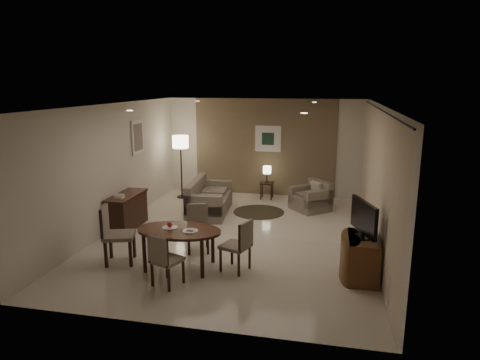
% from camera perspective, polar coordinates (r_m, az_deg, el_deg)
% --- Properties ---
extents(room_shell, '(5.50, 7.00, 2.70)m').
position_cam_1_polar(room_shell, '(9.02, 0.27, 1.52)').
color(room_shell, beige).
rests_on(room_shell, ground).
extents(taupe_accent, '(3.96, 0.03, 2.70)m').
position_cam_1_polar(taupe_accent, '(12.01, 3.28, 4.36)').
color(taupe_accent, brown).
rests_on(taupe_accent, wall_back).
extents(curtain_wall, '(0.08, 6.70, 2.58)m').
position_cam_1_polar(curtain_wall, '(8.50, 17.66, -0.02)').
color(curtain_wall, beige).
rests_on(curtain_wall, wall_right).
extents(curtain_rod, '(0.03, 6.80, 0.03)m').
position_cam_1_polar(curtain_rod, '(8.32, 18.29, 8.88)').
color(curtain_rod, black).
rests_on(curtain_rod, wall_right).
extents(art_back_frame, '(0.72, 0.03, 0.72)m').
position_cam_1_polar(art_back_frame, '(11.94, 3.75, 5.51)').
color(art_back_frame, silver).
rests_on(art_back_frame, wall_back).
extents(art_back_canvas, '(0.34, 0.01, 0.34)m').
position_cam_1_polar(art_back_canvas, '(11.93, 3.74, 5.50)').
color(art_back_canvas, '#1D3427').
rests_on(art_back_canvas, wall_back).
extents(art_left_frame, '(0.03, 0.60, 0.80)m').
position_cam_1_polar(art_left_frame, '(10.56, -13.49, 5.58)').
color(art_left_frame, silver).
rests_on(art_left_frame, wall_left).
extents(art_left_canvas, '(0.01, 0.46, 0.64)m').
position_cam_1_polar(art_left_canvas, '(10.56, -13.41, 5.58)').
color(art_left_canvas, gray).
rests_on(art_left_canvas, wall_left).
extents(downlight_nl, '(0.10, 0.10, 0.01)m').
position_cam_1_polar(downlight_nl, '(7.22, -14.50, 8.95)').
color(downlight_nl, white).
rests_on(downlight_nl, ceiling).
extents(downlight_nr, '(0.10, 0.10, 0.01)m').
position_cam_1_polar(downlight_nr, '(6.49, 8.54, 8.81)').
color(downlight_nr, white).
rests_on(downlight_nr, ceiling).
extents(downlight_fl, '(0.10, 0.10, 0.01)m').
position_cam_1_polar(downlight_fl, '(10.57, -5.72, 10.42)').
color(downlight_fl, white).
rests_on(downlight_fl, ceiling).
extents(downlight_fr, '(0.10, 0.10, 0.01)m').
position_cam_1_polar(downlight_fr, '(10.08, 9.89, 10.18)').
color(downlight_fr, white).
rests_on(downlight_fr, ceiling).
extents(console_desk, '(0.48, 1.20, 0.75)m').
position_cam_1_polar(console_desk, '(9.71, -14.82, -4.03)').
color(console_desk, '#492517').
rests_on(console_desk, floor).
extents(telephone, '(0.20, 0.14, 0.09)m').
position_cam_1_polar(telephone, '(9.34, -15.79, -2.05)').
color(telephone, white).
rests_on(telephone, console_desk).
extents(tv_cabinet, '(0.48, 0.90, 0.70)m').
position_cam_1_polar(tv_cabinet, '(7.33, 16.01, -9.92)').
color(tv_cabinet, brown).
rests_on(tv_cabinet, floor).
extents(flat_tv, '(0.36, 0.85, 0.60)m').
position_cam_1_polar(flat_tv, '(7.10, 16.19, -4.92)').
color(flat_tv, black).
rests_on(flat_tv, tv_cabinet).
extents(dining_table, '(1.46, 0.91, 0.69)m').
position_cam_1_polar(dining_table, '(7.51, -8.07, -9.03)').
color(dining_table, '#492517').
rests_on(dining_table, floor).
extents(chair_near, '(0.53, 0.53, 0.86)m').
position_cam_1_polar(chair_near, '(6.90, -9.66, -10.37)').
color(chair_near, gray).
rests_on(chair_near, floor).
extents(chair_far, '(0.54, 0.54, 0.88)m').
position_cam_1_polar(chair_far, '(8.12, -5.63, -6.54)').
color(chair_far, gray).
rests_on(chair_far, floor).
extents(chair_left, '(0.63, 0.63, 1.04)m').
position_cam_1_polar(chair_left, '(7.86, -15.79, -7.02)').
color(chair_left, gray).
rests_on(chair_left, floor).
extents(chair_right, '(0.55, 0.55, 0.90)m').
position_cam_1_polar(chair_right, '(7.29, -0.64, -8.69)').
color(chair_right, gray).
rests_on(chair_right, floor).
extents(plate_a, '(0.26, 0.26, 0.02)m').
position_cam_1_polar(plate_a, '(7.49, -9.33, -6.26)').
color(plate_a, white).
rests_on(plate_a, dining_table).
extents(plate_b, '(0.26, 0.26, 0.02)m').
position_cam_1_polar(plate_b, '(7.27, -6.65, -6.77)').
color(plate_b, white).
rests_on(plate_b, dining_table).
extents(fruit_apple, '(0.09, 0.09, 0.09)m').
position_cam_1_polar(fruit_apple, '(7.48, -9.34, -5.88)').
color(fruit_apple, red).
rests_on(fruit_apple, plate_a).
extents(napkin, '(0.12, 0.08, 0.03)m').
position_cam_1_polar(napkin, '(7.26, -6.66, -6.60)').
color(napkin, white).
rests_on(napkin, plate_b).
extents(round_rug, '(1.25, 1.25, 0.01)m').
position_cam_1_polar(round_rug, '(10.59, 2.53, -4.26)').
color(round_rug, '#413824').
rests_on(round_rug, floor).
extents(sofa, '(1.81, 1.02, 0.82)m').
position_cam_1_polar(sofa, '(10.45, -4.06, -2.22)').
color(sofa, gray).
rests_on(sofa, floor).
extents(armchair, '(1.12, 1.13, 0.73)m').
position_cam_1_polar(armchair, '(10.80, 9.36, -2.11)').
color(armchair, gray).
rests_on(armchair, floor).
extents(side_table, '(0.36, 0.36, 0.46)m').
position_cam_1_polar(side_table, '(11.77, 3.59, -1.40)').
color(side_table, black).
rests_on(side_table, floor).
extents(table_lamp, '(0.22, 0.22, 0.50)m').
position_cam_1_polar(table_lamp, '(11.66, 3.62, 0.88)').
color(table_lamp, '#FFEAC1').
rests_on(table_lamp, side_table).
extents(floor_lamp, '(0.44, 0.44, 1.72)m').
position_cam_1_polar(floor_lamp, '(11.84, -7.84, 1.73)').
color(floor_lamp, '#FFE5B7').
rests_on(floor_lamp, floor).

